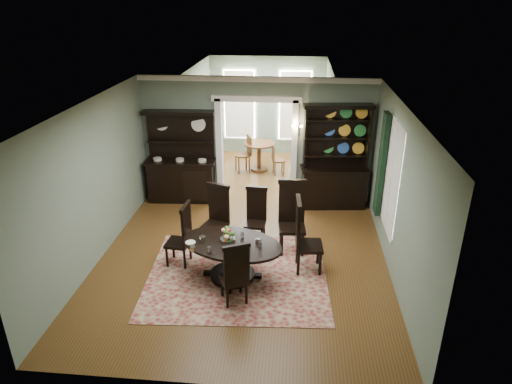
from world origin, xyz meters
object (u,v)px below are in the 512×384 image
dining_table (232,253)px  welsh_dresser (334,171)px  sideboard (181,170)px  parlor_table (259,152)px

dining_table → welsh_dresser: bearing=74.6°
dining_table → welsh_dresser: 3.82m
dining_table → sideboard: size_ratio=0.94×
dining_table → sideboard: bearing=133.4°
dining_table → sideboard: (-1.70, 3.26, 0.27)m
dining_table → sideboard: sideboard is taller
welsh_dresser → parlor_table: bearing=126.1°
parlor_table → welsh_dresser: bearing=-48.0°
sideboard → parlor_table: size_ratio=2.50×
welsh_dresser → parlor_table: 2.96m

